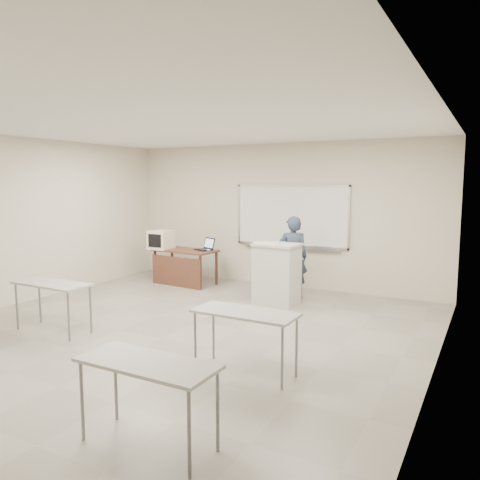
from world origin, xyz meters
The scene contains 10 objects.
floor centered at (0.00, 0.00, -0.01)m, with size 7.00×8.00×0.01m, color gray.
whiteboard centered at (0.30, 3.97, 1.48)m, with size 2.48×0.10×1.31m.
student_desks centered at (0.00, -1.35, 0.67)m, with size 4.40×2.20×0.73m.
instructor_desk centered at (-1.80, 3.02, 0.53)m, with size 1.37×0.68×0.75m.
podium centered at (0.64, 2.50, 0.56)m, with size 0.78×0.57×1.11m.
crt_monitor centered at (-2.35, 3.00, 0.95)m, with size 0.44×0.49×0.42m.
laptop centered at (-1.40, 3.29, 0.81)m, with size 0.35×0.32×0.26m.
mouse centered at (-1.25, 3.18, 0.77)m, with size 0.11×0.07×0.04m, color #A7ABAF.
keyboard centered at (0.49, 2.38, 1.12)m, with size 0.46×0.15×0.03m, color beige.
presenter centered at (0.70, 3.09, 0.78)m, with size 0.57×0.37×1.56m, color black.
Camera 1 is at (4.03, -5.05, 2.18)m, focal length 35.00 mm.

